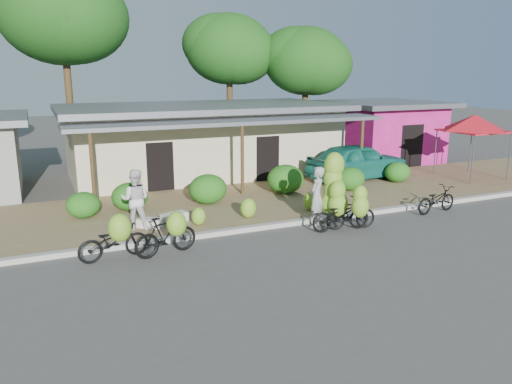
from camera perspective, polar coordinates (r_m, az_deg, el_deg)
ground at (r=14.57m, az=7.71°, el=-5.93°), size 100.00×100.00×0.00m
sidewalk at (r=18.79m, az=-0.26°, el=-1.15°), size 60.00×6.00×0.12m
curb at (r=16.19m, az=4.02°, el=-3.56°), size 60.00×0.25×0.15m
shop_main at (r=23.93m, az=-6.02°, el=6.01°), size 13.00×8.50×3.35m
shop_pink at (r=28.97m, az=14.23°, el=6.88°), size 6.00×6.00×3.25m
tree_far_center at (r=27.96m, az=-21.71°, el=18.57°), size 6.23×6.20×10.09m
tree_center_right at (r=30.22m, az=-3.52°, el=16.17°), size 5.19×5.07×8.15m
tree_near_right at (r=30.06m, az=5.30°, el=14.87°), size 5.02×4.89×7.41m
hedge_0 at (r=17.43m, az=-19.14°, el=-1.41°), size 1.11×1.00×0.87m
hedge_1 at (r=17.90m, az=-14.23°, el=-0.50°), size 1.26×1.13×0.98m
hedge_2 at (r=18.30m, az=-5.52°, el=0.34°), size 1.40×1.26×1.09m
hedge_3 at (r=19.82m, az=3.39°, el=1.49°), size 1.48×1.33×1.15m
hedge_4 at (r=20.70m, az=10.71°, el=1.50°), size 1.22×1.10×0.95m
hedge_5 at (r=22.72m, az=15.86°, el=2.20°), size 1.14×1.02×0.89m
red_canopy at (r=24.63m, az=23.71°, el=7.25°), size 3.50×3.50×2.86m
bike_far_left at (r=13.59m, az=-15.89°, el=-5.22°), size 1.95×1.35×1.41m
bike_left at (r=13.59m, az=-10.11°, el=-4.75°), size 1.88×1.30×1.36m
bike_center at (r=15.85m, az=9.25°, el=-0.91°), size 1.99×1.27×2.40m
bike_right at (r=15.76m, az=11.05°, el=-2.11°), size 1.70×1.25×1.55m
bike_far_right at (r=18.59m, az=19.92°, el=-0.83°), size 1.87×0.86×0.95m
loose_banana_a at (r=15.81m, az=-6.59°, el=-2.78°), size 0.46×0.39×0.57m
loose_banana_b at (r=16.48m, az=-0.89°, el=-1.84°), size 0.54×0.46×0.67m
loose_banana_c at (r=17.48m, az=6.30°, el=-0.99°), size 0.55×0.47×0.69m
sack_near at (r=16.28m, az=-9.30°, el=-2.90°), size 0.93×0.66×0.30m
sack_far at (r=15.89m, az=-12.04°, el=-3.47°), size 0.83×0.75×0.28m
vendor at (r=15.92m, az=6.94°, el=-0.56°), size 0.84×0.81×1.95m
bystander at (r=15.62m, az=-13.62°, el=-0.82°), size 1.11×1.00×1.87m
teal_van at (r=22.79m, az=11.54°, el=3.47°), size 5.05×2.51×1.66m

